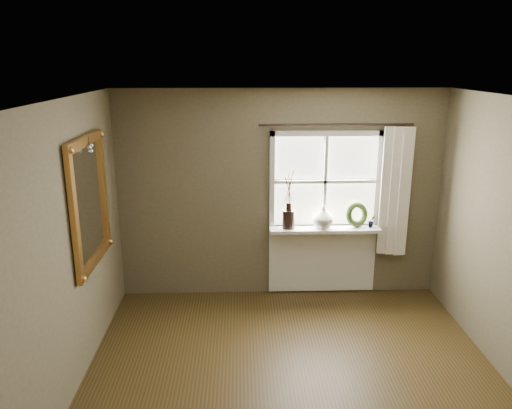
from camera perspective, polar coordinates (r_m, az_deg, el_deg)
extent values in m
plane|color=#3C2B12|center=(4.72, 4.83, -21.92)|extent=(4.50, 4.50, 0.00)
plane|color=silver|center=(3.73, 5.78, 11.37)|extent=(4.50, 4.50, 0.00)
cube|color=brown|center=(6.22, 2.71, 1.15)|extent=(4.00, 0.10, 2.60)
cube|color=brown|center=(4.32, -23.10, -7.07)|extent=(0.10, 4.50, 2.60)
cube|color=silver|center=(6.33, 7.69, -2.59)|extent=(1.36, 0.06, 0.06)
cube|color=silver|center=(6.06, 8.11, 8.04)|extent=(1.36, 0.06, 0.06)
cube|color=silver|center=(6.09, 1.85, 2.59)|extent=(0.06, 0.06, 1.24)
cube|color=silver|center=(6.31, 13.73, 2.60)|extent=(0.06, 0.06, 1.24)
cube|color=silver|center=(6.17, 7.89, 2.61)|extent=(1.24, 0.05, 0.04)
cube|color=silver|center=(6.17, 7.89, 2.61)|extent=(0.04, 0.05, 1.12)
cube|color=white|center=(6.08, 4.93, 5.36)|extent=(0.59, 0.01, 0.53)
cube|color=white|center=(6.19, 10.94, 5.32)|extent=(0.59, 0.01, 0.53)
cube|color=white|center=(6.22, 4.80, 0.01)|extent=(0.59, 0.01, 0.53)
cube|color=white|center=(6.33, 10.66, 0.06)|extent=(0.59, 0.01, 0.53)
cube|color=silver|center=(6.23, 7.84, -2.80)|extent=(1.36, 0.26, 0.04)
cube|color=silver|center=(6.49, 7.54, -6.16)|extent=(1.36, 0.04, 0.88)
cylinder|color=black|center=(6.13, 3.75, -1.68)|extent=(0.19, 0.19, 0.23)
imported|color=beige|center=(6.18, 7.69, -1.43)|extent=(0.30, 0.30, 0.27)
torus|color=#35471F|center=(6.31, 11.42, -1.42)|extent=(0.34, 0.25, 0.32)
imported|color=#35471F|center=(6.14, 3.76, -1.92)|extent=(0.09, 0.07, 0.17)
imported|color=#35471F|center=(6.32, 13.07, -1.85)|extent=(0.10, 0.09, 0.16)
cube|color=silver|center=(6.31, 15.54, 1.39)|extent=(0.36, 0.12, 1.59)
cylinder|color=black|center=(6.01, 9.18, 9.00)|extent=(1.84, 0.03, 0.03)
cube|color=white|center=(5.14, -18.53, 0.28)|extent=(0.02, 0.89, 1.10)
cube|color=#B07534|center=(5.02, -19.03, 6.86)|extent=(0.05, 1.08, 0.09)
cube|color=#B07534|center=(5.33, -17.86, -5.92)|extent=(0.05, 1.08, 0.09)
cube|color=#B07534|center=(4.69, -20.07, -1.37)|extent=(0.05, 0.09, 1.10)
cube|color=#B07534|center=(5.60, -17.05, 1.66)|extent=(0.05, 0.09, 1.10)
sphere|color=silver|center=(4.98, -18.52, 6.22)|extent=(0.04, 0.04, 0.04)
sphere|color=silver|center=(5.02, -18.38, 5.83)|extent=(0.04, 0.04, 0.04)
sphere|color=silver|center=(5.04, -18.34, 6.45)|extent=(0.04, 0.04, 0.04)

